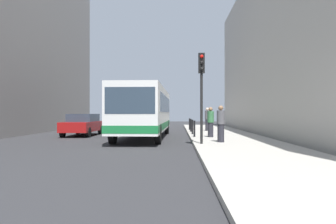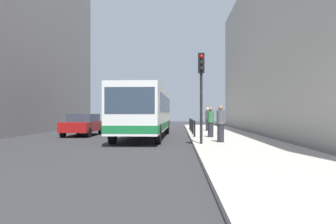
% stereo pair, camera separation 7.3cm
% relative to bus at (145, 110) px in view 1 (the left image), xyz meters
% --- Properties ---
extents(ground_plane, '(80.00, 80.00, 0.00)m').
position_rel_bus_xyz_m(ground_plane, '(-0.46, -2.45, -1.73)').
color(ground_plane, '#2D2D30').
extents(sidewalk, '(4.40, 40.00, 0.15)m').
position_rel_bus_xyz_m(sidewalk, '(4.94, -2.45, -1.65)').
color(sidewalk, '#ADA89E').
rests_on(sidewalk, ground).
extents(building_right, '(7.00, 32.00, 12.19)m').
position_rel_bus_xyz_m(building_right, '(11.04, 1.55, 4.37)').
color(building_right, '#BCB7AD').
rests_on(building_right, ground).
extents(bus, '(2.75, 11.07, 3.00)m').
position_rel_bus_xyz_m(bus, '(0.00, 0.00, 0.00)').
color(bus, white).
rests_on(bus, ground).
extents(car_beside_bus, '(1.88, 4.41, 1.48)m').
position_rel_bus_xyz_m(car_beside_bus, '(-4.42, 1.64, -0.94)').
color(car_beside_bus, maroon).
rests_on(car_beside_bus, ground).
extents(traffic_light, '(0.28, 0.33, 4.10)m').
position_rel_bus_xyz_m(traffic_light, '(3.09, -5.23, 1.28)').
color(traffic_light, black).
rests_on(traffic_light, sidewalk).
extents(bollard_near, '(0.11, 0.11, 0.95)m').
position_rel_bus_xyz_m(bollard_near, '(2.99, -1.13, -1.10)').
color(bollard_near, black).
rests_on(bollard_near, sidewalk).
extents(bollard_mid, '(0.11, 0.11, 0.95)m').
position_rel_bus_xyz_m(bollard_mid, '(2.99, 1.35, -1.10)').
color(bollard_mid, black).
rests_on(bollard_mid, sidewalk).
extents(bollard_far, '(0.11, 0.11, 0.95)m').
position_rel_bus_xyz_m(bollard_far, '(2.99, 3.84, -1.10)').
color(bollard_far, black).
rests_on(bollard_far, sidewalk).
extents(bollard_farthest, '(0.11, 0.11, 0.95)m').
position_rel_bus_xyz_m(bollard_farthest, '(2.99, 6.33, -1.10)').
color(bollard_farthest, black).
rests_on(bollard_farthest, sidewalk).
extents(pedestrian_near_signal, '(0.38, 0.38, 1.75)m').
position_rel_bus_xyz_m(pedestrian_near_signal, '(4.07, -4.42, -0.70)').
color(pedestrian_near_signal, '#26262D').
rests_on(pedestrian_near_signal, sidewalk).
extents(pedestrian_mid_sidewalk, '(0.38, 0.38, 1.73)m').
position_rel_bus_xyz_m(pedestrian_mid_sidewalk, '(3.91, -1.29, -0.71)').
color(pedestrian_mid_sidewalk, '#26262D').
rests_on(pedestrian_mid_sidewalk, sidewalk).
extents(pedestrian_far_sidewalk, '(0.38, 0.38, 1.81)m').
position_rel_bus_xyz_m(pedestrian_far_sidewalk, '(4.34, 5.17, -0.66)').
color(pedestrian_far_sidewalk, '#26262D').
rests_on(pedestrian_far_sidewalk, sidewalk).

